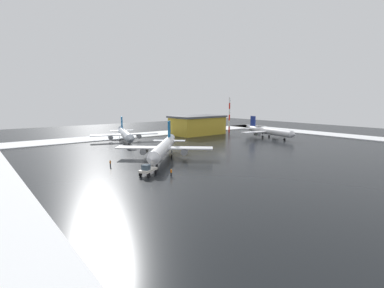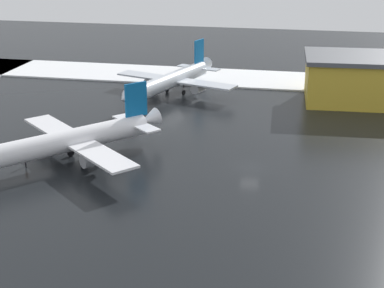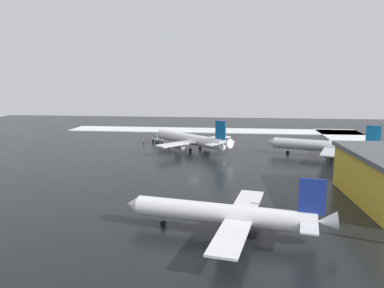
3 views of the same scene
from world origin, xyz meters
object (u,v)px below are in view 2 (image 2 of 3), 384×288
object	(u,v)px
airplane_foreground_jet	(170,81)
cargo_hangar	(372,79)
ground_crew_near_tug	(25,160)
airplane_parked_starboard	(63,142)

from	to	relation	value
airplane_foreground_jet	cargo_hangar	distance (m)	38.14
airplane_foreground_jet	ground_crew_near_tug	xyz separation A→B (m)	(10.98, 39.57, -2.09)
airplane_foreground_jet	ground_crew_near_tug	distance (m)	41.12
airplane_parked_starboard	ground_crew_near_tug	size ratio (longest dim) A/B	15.61
airplane_parked_starboard	cargo_hangar	bearing A→B (deg)	173.57
ground_crew_near_tug	cargo_hangar	distance (m)	65.14
airplane_parked_starboard	airplane_foreground_jet	xyz separation A→B (m)	(-6.21, -37.39, -0.15)
airplane_foreground_jet	cargo_hangar	size ratio (longest dim) A/B	1.18
airplane_parked_starboard	cargo_hangar	xyz separation A→B (m)	(-44.19, -40.63, 1.23)
cargo_hangar	airplane_parked_starboard	bearing A→B (deg)	39.64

